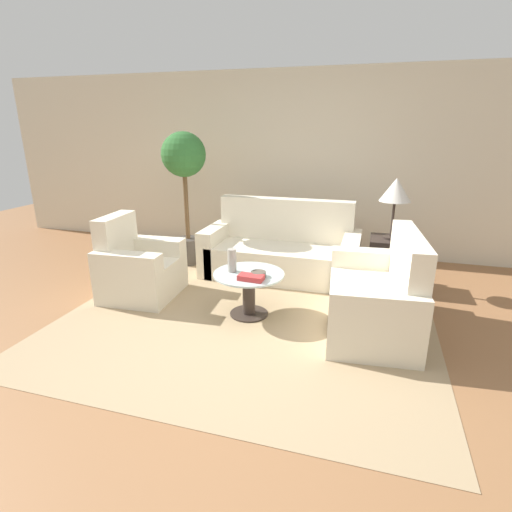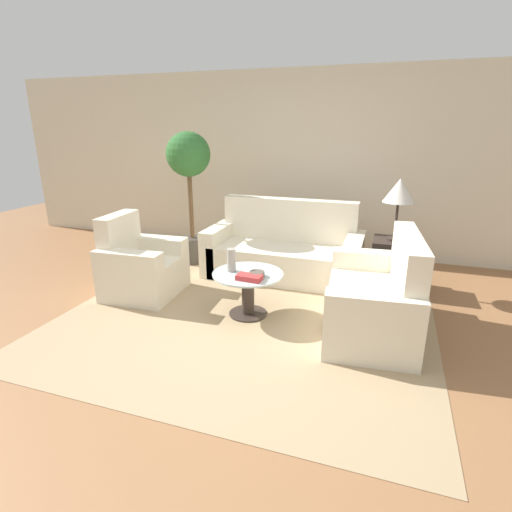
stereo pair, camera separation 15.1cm
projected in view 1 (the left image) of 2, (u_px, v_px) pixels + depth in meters
ground_plane at (231, 349)px, 3.44m from camera, size 14.00×14.00×0.00m
wall_back at (301, 164)px, 5.82m from camera, size 10.00×0.06×2.60m
rug at (249, 314)px, 4.07m from camera, size 3.58×3.30×0.01m
sofa_main at (281, 252)px, 5.09m from camera, size 1.94×0.81×0.95m
armchair at (137, 270)px, 4.46m from camera, size 0.79×0.85×0.91m
loveseat at (379, 299)px, 3.72m from camera, size 0.89×1.43×0.93m
coffee_table at (249, 288)px, 3.98m from camera, size 0.70×0.70×0.45m
side_table at (388, 263)px, 4.70m from camera, size 0.45×0.45×0.59m
table_lamp at (396, 191)px, 4.44m from camera, size 0.35×0.35×0.69m
potted_plant at (185, 172)px, 5.22m from camera, size 0.58×0.58×1.77m
vase at (232, 260)px, 3.94m from camera, size 0.09×0.09×0.23m
bowl at (258, 274)px, 3.83m from camera, size 0.15×0.15×0.05m
book_stack at (251, 278)px, 3.74m from camera, size 0.24×0.14×0.05m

